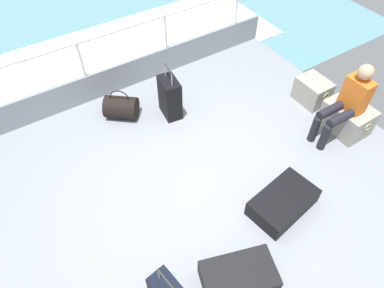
{
  "coord_description": "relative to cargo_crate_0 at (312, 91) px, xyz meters",
  "views": [
    {
      "loc": [
        2.21,
        -1.64,
        3.66
      ],
      "look_at": [
        -0.34,
        -0.0,
        0.25
      ],
      "focal_mm": 32.9,
      "sensor_mm": 36.0,
      "label": 1
    }
  ],
  "objects": [
    {
      "name": "ground_plane",
      "position": [
        0.3,
        -2.17,
        -0.22
      ],
      "size": [
        4.4,
        5.2,
        0.06
      ],
      "primitive_type": "cube",
      "color": "gray"
    },
    {
      "name": "gunwale_port",
      "position": [
        -1.87,
        -2.17,
        0.04
      ],
      "size": [
        0.06,
        5.2,
        0.45
      ],
      "primitive_type": "cube",
      "color": "gray",
      "rests_on": "ground_plane"
    },
    {
      "name": "railing_port",
      "position": [
        -1.87,
        -2.17,
        0.59
      ],
      "size": [
        0.04,
        4.2,
        1.02
      ],
      "color": "silver",
      "rests_on": "ground_plane"
    },
    {
      "name": "sea_wake",
      "position": [
        -3.3,
        -2.17,
        -0.53
      ],
      "size": [
        12.0,
        12.0,
        0.01
      ],
      "color": "#598C9E",
      "rests_on": "ground_plane"
    },
    {
      "name": "cargo_crate_0",
      "position": [
        0.0,
        0.0,
        0.0
      ],
      "size": [
        0.52,
        0.38,
        0.38
      ],
      "color": "gray",
      "rests_on": "ground_plane"
    },
    {
      "name": "cargo_crate_1",
      "position": [
        0.7,
        -0.04,
        0.02
      ],
      "size": [
        0.65,
        0.47,
        0.42
      ],
      "color": "gray",
      "rests_on": "ground_plane"
    },
    {
      "name": "passenger_seated",
      "position": [
        0.7,
        -0.23,
        0.4
      ],
      "size": [
        0.34,
        0.66,
        1.12
      ],
      "color": "orange",
      "rests_on": "ground_plane"
    },
    {
      "name": "suitcase_0",
      "position": [
        -0.92,
        -1.98,
        0.12
      ],
      "size": [
        0.41,
        0.28,
        0.83
      ],
      "color": "black",
      "rests_on": "ground_plane"
    },
    {
      "name": "suitcase_1",
      "position": [
        1.63,
        -2.68,
        -0.07
      ],
      "size": [
        0.64,
        0.84,
        0.24
      ],
      "color": "black",
      "rests_on": "ground_plane"
    },
    {
      "name": "suitcase_3",
      "position": [
        1.21,
        -1.7,
        -0.07
      ],
      "size": [
        0.6,
        0.86,
        0.23
      ],
      "color": "black",
      "rests_on": "ground_plane"
    },
    {
      "name": "duffel_bag",
      "position": [
        -1.27,
        -2.61,
        -0.02
      ],
      "size": [
        0.55,
        0.57,
        0.48
      ],
      "color": "black",
      "rests_on": "ground_plane"
    }
  ]
}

